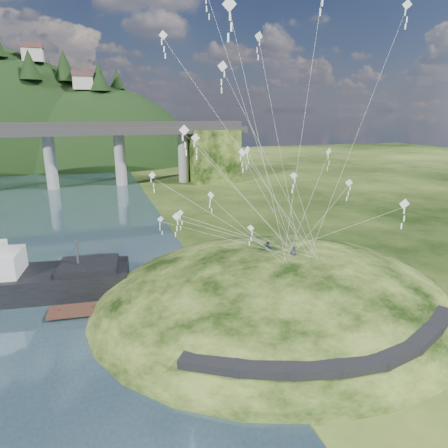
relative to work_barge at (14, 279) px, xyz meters
name	(u,v)px	position (x,y,z in m)	size (l,w,h in m)	color
ground	(202,326)	(15.77, -11.06, -1.82)	(320.00, 320.00, 0.00)	black
grass_hill	(276,316)	(23.77, -9.06, -3.32)	(36.00, 32.00, 13.00)	black
footpath	(347,351)	(23.23, -20.80, 0.27)	(22.29, 5.84, 0.83)	black
bridge	(0,148)	(-10.69, 59.01, 7.89)	(160.00, 11.00, 15.00)	#2D2B2B
work_barge	(14,279)	(0.00, 0.00, 0.00)	(21.26, 8.17, 7.25)	black
wooden_dock	(127,305)	(10.00, -6.10, -1.39)	(13.62, 3.34, 0.96)	#381F17
kite_flyers	(277,243)	(23.72, -8.72, 4.00)	(2.46, 2.90, 1.77)	#2A2C38
kite_swarm	(251,134)	(21.71, -6.81, 13.76)	(20.36, 14.46, 21.39)	white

